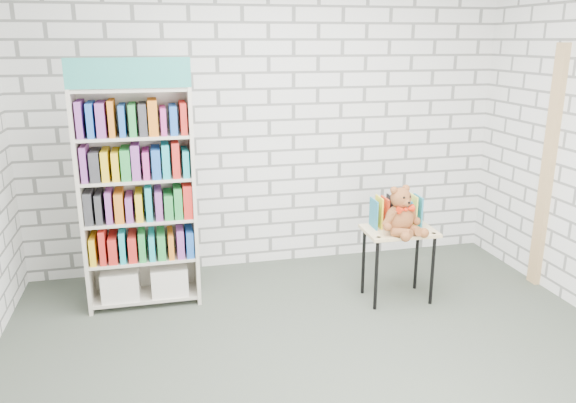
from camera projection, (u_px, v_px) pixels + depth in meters
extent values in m
plane|color=#3F463B|center=(330.00, 371.00, 3.73)|extent=(4.50, 4.50, 0.00)
cube|color=silver|center=(269.00, 120.00, 5.21)|extent=(4.50, 0.02, 2.80)
cube|color=silver|center=(569.00, 326.00, 1.47)|extent=(4.50, 0.02, 2.80)
cube|color=beige|center=(82.00, 203.00, 4.39)|extent=(0.03, 0.35, 1.78)
cube|color=beige|center=(193.00, 196.00, 4.58)|extent=(0.03, 0.35, 1.78)
cube|color=beige|center=(140.00, 195.00, 4.63)|extent=(0.89, 0.02, 1.78)
cube|color=teal|center=(128.00, 73.00, 4.05)|extent=(0.89, 0.02, 0.22)
cube|color=beige|center=(146.00, 295.00, 4.71)|extent=(0.83, 0.33, 0.02)
cube|color=beige|center=(144.00, 257.00, 4.62)|extent=(0.83, 0.33, 0.02)
cube|color=beige|center=(141.00, 219.00, 4.53)|extent=(0.83, 0.33, 0.02)
cube|color=beige|center=(137.00, 178.00, 4.43)|extent=(0.83, 0.33, 0.02)
cube|color=beige|center=(134.00, 136.00, 4.34)|extent=(0.83, 0.33, 0.02)
cube|color=beige|center=(131.00, 89.00, 4.24)|extent=(0.83, 0.33, 0.02)
cube|color=silver|center=(121.00, 283.00, 4.63)|extent=(0.30, 0.29, 0.24)
cube|color=silver|center=(169.00, 278.00, 4.72)|extent=(0.30, 0.29, 0.24)
cube|color=purple|center=(142.00, 243.00, 4.57)|extent=(0.83, 0.29, 0.24)
cube|color=#333338|center=(139.00, 203.00, 4.48)|extent=(0.83, 0.29, 0.24)
cube|color=red|center=(136.00, 162.00, 4.39)|extent=(0.83, 0.29, 0.24)
cube|color=yellow|center=(133.00, 119.00, 4.29)|extent=(0.83, 0.29, 0.24)
cube|color=#DABF83|center=(399.00, 231.00, 4.62)|extent=(0.59, 0.41, 0.03)
cylinder|color=black|center=(376.00, 275.00, 4.51)|extent=(0.03, 0.03, 0.59)
cylinder|color=black|center=(363.00, 261.00, 4.80)|extent=(0.03, 0.03, 0.59)
cylinder|color=black|center=(432.00, 271.00, 4.61)|extent=(0.03, 0.03, 0.59)
cylinder|color=black|center=(417.00, 257.00, 4.90)|extent=(0.03, 0.03, 0.59)
cylinder|color=black|center=(379.00, 238.00, 4.43)|extent=(0.04, 0.04, 0.01)
cylinder|color=black|center=(434.00, 233.00, 4.52)|extent=(0.04, 0.04, 0.01)
cube|color=teal|center=(374.00, 214.00, 4.63)|extent=(0.02, 0.18, 0.24)
cube|color=yellow|center=(379.00, 213.00, 4.64)|extent=(0.02, 0.18, 0.24)
cube|color=red|center=(385.00, 213.00, 4.65)|extent=(0.02, 0.18, 0.24)
cube|color=black|center=(390.00, 213.00, 4.66)|extent=(0.02, 0.18, 0.24)
cube|color=white|center=(396.00, 212.00, 4.67)|extent=(0.02, 0.18, 0.24)
cube|color=red|center=(401.00, 212.00, 4.68)|extent=(0.02, 0.18, 0.24)
cube|color=teal|center=(407.00, 211.00, 4.69)|extent=(0.02, 0.18, 0.24)
cube|color=#D6E54C|center=(412.00, 211.00, 4.70)|extent=(0.02, 0.18, 0.24)
cube|color=teal|center=(418.00, 211.00, 4.71)|extent=(0.02, 0.18, 0.24)
ellipsoid|color=brown|center=(399.00, 219.00, 4.51)|extent=(0.23, 0.20, 0.23)
sphere|color=brown|center=(401.00, 198.00, 4.45)|extent=(0.17, 0.17, 0.17)
sphere|color=brown|center=(394.00, 190.00, 4.42)|extent=(0.06, 0.06, 0.06)
sphere|color=brown|center=(406.00, 188.00, 4.48)|extent=(0.06, 0.06, 0.06)
sphere|color=brown|center=(406.00, 203.00, 4.40)|extent=(0.07, 0.07, 0.07)
sphere|color=black|center=(404.00, 198.00, 4.38)|extent=(0.02, 0.02, 0.02)
sphere|color=black|center=(410.00, 197.00, 4.40)|extent=(0.02, 0.02, 0.02)
sphere|color=black|center=(409.00, 203.00, 4.38)|extent=(0.02, 0.02, 0.02)
cylinder|color=brown|center=(390.00, 218.00, 4.43)|extent=(0.13, 0.09, 0.16)
cylinder|color=brown|center=(412.00, 213.00, 4.53)|extent=(0.12, 0.12, 0.16)
sphere|color=brown|center=(387.00, 227.00, 4.42)|extent=(0.07, 0.07, 0.07)
sphere|color=brown|center=(416.00, 221.00, 4.55)|extent=(0.07, 0.07, 0.07)
cylinder|color=brown|center=(402.00, 233.00, 4.40)|extent=(0.16, 0.18, 0.09)
cylinder|color=brown|center=(415.00, 230.00, 4.46)|extent=(0.08, 0.18, 0.09)
sphere|color=brown|center=(406.00, 237.00, 4.32)|extent=(0.08, 0.08, 0.08)
sphere|color=brown|center=(424.00, 233.00, 4.41)|extent=(0.08, 0.08, 0.08)
cone|color=red|center=(402.00, 210.00, 4.40)|extent=(0.08, 0.08, 0.06)
cone|color=red|center=(409.00, 208.00, 4.44)|extent=(0.08, 0.08, 0.06)
sphere|color=red|center=(406.00, 209.00, 4.42)|extent=(0.04, 0.04, 0.04)
cube|color=tan|center=(548.00, 169.00, 4.81)|extent=(0.05, 0.12, 2.10)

